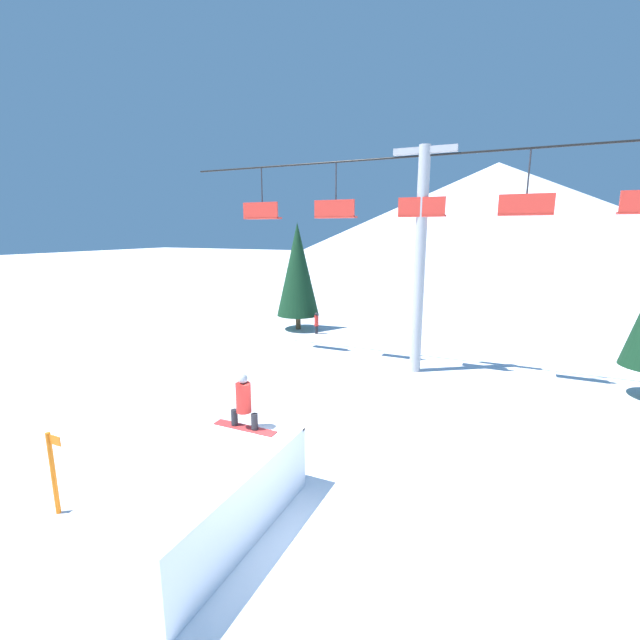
{
  "coord_description": "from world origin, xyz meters",
  "views": [
    {
      "loc": [
        3.86,
        -6.2,
        5.74
      ],
      "look_at": [
        -1.15,
        4.71,
        3.24
      ],
      "focal_mm": 24.0,
      "sensor_mm": 36.0,
      "label": 1
    }
  ],
  "objects_px": {
    "distant_skier": "(316,322)",
    "trail_marker": "(53,471)",
    "snow_ramp": "(208,499)",
    "snowboarder": "(244,402)"
  },
  "relations": [
    {
      "from": "snow_ramp",
      "to": "trail_marker",
      "type": "xyz_separation_m",
      "value": [
        -3.21,
        -0.86,
        0.24
      ]
    },
    {
      "from": "snow_ramp",
      "to": "snowboarder",
      "type": "bearing_deg",
      "value": 96.95
    },
    {
      "from": "distant_skier",
      "to": "snow_ramp",
      "type": "bearing_deg",
      "value": -72.12
    },
    {
      "from": "snow_ramp",
      "to": "distant_skier",
      "type": "distance_m",
      "value": 16.5
    },
    {
      "from": "snow_ramp",
      "to": "snowboarder",
      "type": "distance_m",
      "value": 2.06
    },
    {
      "from": "distant_skier",
      "to": "trail_marker",
      "type": "bearing_deg",
      "value": -83.6
    },
    {
      "from": "snowboarder",
      "to": "trail_marker",
      "type": "bearing_deg",
      "value": -141.28
    },
    {
      "from": "snow_ramp",
      "to": "trail_marker",
      "type": "height_order",
      "value": "trail_marker"
    },
    {
      "from": "snowboarder",
      "to": "distant_skier",
      "type": "bearing_deg",
      "value": 109.02
    },
    {
      "from": "snow_ramp",
      "to": "distant_skier",
      "type": "bearing_deg",
      "value": 107.88
    }
  ]
}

